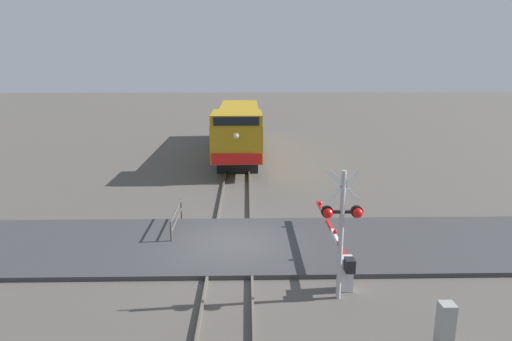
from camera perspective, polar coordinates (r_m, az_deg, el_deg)
The scene contains 9 objects.
ground_plane at distance 17.17m, azimuth -3.04°, elevation -9.61°, with size 160.00×160.00×0.00m, color #514C47.
rail_track_left at distance 17.18m, azimuth -5.47°, elevation -9.38°, with size 0.08×80.00×0.15m, color #59544C.
rail_track_right at distance 17.14m, azimuth -0.61°, elevation -9.38°, with size 0.08×80.00×0.15m, color #59544C.
road_surface at distance 17.14m, azimuth -3.04°, elevation -9.37°, with size 36.00×5.29×0.16m, color #38383A.
locomotive at distance 32.95m, azimuth -2.21°, elevation 5.45°, with size 2.99×16.66×3.83m.
crossing_signal at distance 12.99m, azimuth 10.84°, elevation -6.33°, with size 1.18×0.33×3.91m.
crossing_gate at distance 14.93m, azimuth 10.70°, elevation -10.46°, with size 0.36×6.23×1.20m.
utility_cabinet at distance 12.42m, azimuth 22.89°, elevation -17.63°, with size 0.36×0.36×1.17m, color #999993.
guard_railing at distance 18.63m, azimuth -10.05°, elevation -5.82°, with size 0.08×2.83×0.95m.
Camera 1 is at (0.56, -15.73, 6.86)m, focal length 31.53 mm.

